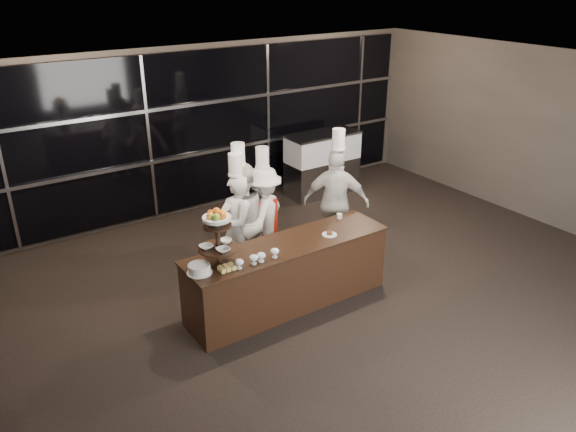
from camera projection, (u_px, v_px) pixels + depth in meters
room at (406, 223)px, 6.45m from camera, size 10.00×10.00×10.00m
window_wall at (211, 129)px, 10.19m from camera, size 8.60×0.10×2.80m
buffet_counter at (288, 274)px, 7.45m from camera, size 2.84×0.74×0.92m
display_stand at (218, 233)px, 6.58m from camera, size 0.48×0.48×0.74m
compotes at (257, 257)px, 6.76m from camera, size 0.61×0.11×0.12m
layer_cake at (199, 269)px, 6.55m from camera, size 0.30×0.30×0.11m
pastry_squares at (227, 268)px, 6.62m from camera, size 0.20×0.13×0.05m
small_plate at (329, 234)px, 7.49m from camera, size 0.20×0.20×0.05m
chef_cup at (339, 216)px, 7.97m from camera, size 0.08×0.08×0.07m
display_case at (322, 160)px, 11.10m from camera, size 1.47×0.64×1.24m
chef_a at (238, 226)px, 7.97m from camera, size 0.59×0.40×1.90m
chef_b at (240, 220)px, 8.06m from camera, size 0.95×0.81×2.01m
chef_c at (263, 216)px, 8.39m from camera, size 1.16×1.04×1.86m
chef_d at (336, 202)px, 8.64m from camera, size 1.03×1.00×2.03m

